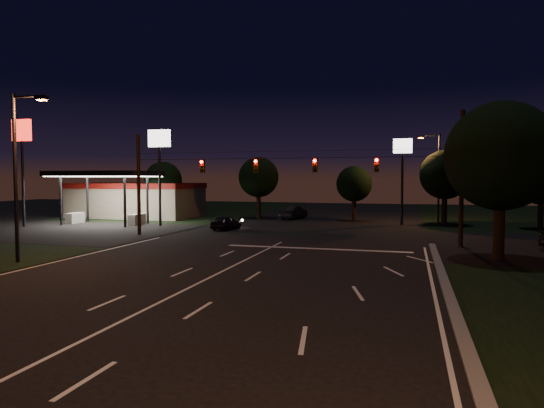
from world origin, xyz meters
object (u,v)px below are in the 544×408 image
(tree_right_near, at_px, (501,158))
(utility_pole_right, at_px, (460,247))
(car_oncoming_a, at_px, (226,223))
(car_oncoming_b, at_px, (294,212))

(tree_right_near, bearing_deg, utility_pole_right, 107.53)
(car_oncoming_a, xyz_separation_m, car_oncoming_b, (3.14, 12.68, 0.11))
(car_oncoming_b, bearing_deg, utility_pole_right, 141.51)
(utility_pole_right, height_order, tree_right_near, tree_right_near)
(utility_pole_right, distance_m, car_oncoming_a, 19.79)
(utility_pole_right, height_order, car_oncoming_b, utility_pole_right)
(car_oncoming_a, relative_size, car_oncoming_b, 0.82)
(utility_pole_right, bearing_deg, car_oncoming_a, 162.74)
(tree_right_near, xyz_separation_m, car_oncoming_b, (-17.27, 23.38, -4.94))
(utility_pole_right, relative_size, car_oncoming_b, 2.01)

